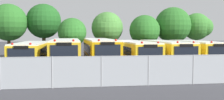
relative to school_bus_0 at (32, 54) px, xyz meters
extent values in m
plane|color=#38383D|center=(7.96, 0.04, -1.32)|extent=(160.00, 160.00, 0.00)
cube|color=yellow|center=(0.00, 0.03, -0.02)|extent=(2.65, 9.72, 1.91)
cube|color=white|center=(0.00, 0.03, 0.99)|extent=(2.60, 9.52, 0.12)
cube|color=black|center=(-0.13, -4.87, -0.79)|extent=(2.46, 0.22, 0.36)
cube|color=black|center=(-0.13, -4.82, 0.32)|extent=(1.97, 0.11, 0.92)
cube|color=black|center=(1.23, 0.30, 0.29)|extent=(0.24, 7.53, 0.69)
cube|color=black|center=(-1.21, 0.36, 0.29)|extent=(0.24, 7.53, 0.69)
cube|color=black|center=(0.00, 0.03, -0.40)|extent=(2.68, 9.82, 0.10)
sphere|color=red|center=(0.54, -4.67, 1.09)|extent=(0.18, 0.18, 0.18)
sphere|color=red|center=(-0.78, -4.63, 1.09)|extent=(0.18, 0.18, 0.18)
cube|color=black|center=(-0.13, -4.83, 0.83)|extent=(1.08, 0.11, 0.24)
cylinder|color=black|center=(0.97, -3.43, -0.82)|extent=(0.31, 1.01, 1.00)
cylinder|color=black|center=(-1.15, -3.37, -0.82)|extent=(0.31, 1.01, 1.00)
cylinder|color=black|center=(1.14, 3.03, -0.82)|extent=(0.31, 1.01, 1.00)
cylinder|color=black|center=(-0.98, 3.09, -0.82)|extent=(0.31, 1.01, 1.00)
cube|color=yellow|center=(3.05, -0.06, 0.11)|extent=(2.52, 10.72, 2.17)
cube|color=white|center=(3.05, -0.06, 1.26)|extent=(2.47, 10.51, 0.12)
cube|color=black|center=(3.07, -5.49, -0.79)|extent=(2.53, 0.17, 0.36)
cube|color=black|center=(3.07, -5.44, 0.50)|extent=(2.03, 0.07, 1.04)
cube|color=black|center=(4.30, 0.24, 0.46)|extent=(0.07, 8.36, 0.78)
cube|color=black|center=(1.79, 0.23, 0.46)|extent=(0.07, 8.36, 0.78)
cube|color=black|center=(3.05, -0.06, -0.32)|extent=(2.54, 10.83, 0.10)
sphere|color=red|center=(3.75, -5.27, 1.36)|extent=(0.18, 0.18, 0.18)
sphere|color=red|center=(2.38, -5.27, 1.36)|extent=(0.18, 0.18, 0.18)
cube|color=black|center=(3.07, -5.45, 1.10)|extent=(1.12, 0.08, 0.24)
cylinder|color=black|center=(4.16, -4.01, -0.82)|extent=(0.28, 1.00, 1.00)
cylinder|color=black|center=(1.96, -4.02, -0.82)|extent=(0.28, 1.00, 1.00)
cylinder|color=black|center=(4.13, 3.50, -0.82)|extent=(0.28, 1.00, 1.00)
cylinder|color=black|center=(1.93, 3.49, -0.82)|extent=(0.28, 1.00, 1.00)
cube|color=#EAA80C|center=(6.26, 0.27, 0.12)|extent=(2.58, 11.02, 2.18)
cube|color=white|center=(6.26, 0.27, 1.27)|extent=(2.53, 10.80, 0.12)
cube|color=black|center=(6.35, -5.30, -0.79)|extent=(2.46, 0.20, 0.36)
cube|color=black|center=(6.35, -5.25, 0.51)|extent=(1.97, 0.09, 1.05)
cube|color=black|center=(7.48, 0.59, 0.46)|extent=(0.18, 8.57, 0.78)
cube|color=black|center=(5.03, 0.55, 0.46)|extent=(0.18, 8.57, 0.78)
cube|color=black|center=(6.26, 0.27, -0.32)|extent=(2.61, 11.13, 0.10)
sphere|color=red|center=(7.01, -5.06, 1.37)|extent=(0.18, 0.18, 0.18)
sphere|color=red|center=(5.68, -5.09, 1.37)|extent=(0.18, 0.18, 0.18)
cube|color=black|center=(6.35, -5.26, 1.11)|extent=(1.08, 0.10, 0.24)
cylinder|color=black|center=(7.39, -3.81, -0.82)|extent=(0.30, 1.00, 1.00)
cylinder|color=black|center=(5.26, -3.84, -0.82)|extent=(0.30, 1.00, 1.00)
cylinder|color=black|center=(7.26, 3.97, -0.82)|extent=(0.30, 1.00, 1.00)
cylinder|color=black|center=(5.14, 3.94, -0.82)|extent=(0.30, 1.00, 1.00)
cube|color=yellow|center=(9.64, -0.07, 0.01)|extent=(2.55, 10.44, 1.97)
cube|color=white|center=(9.64, -0.07, 1.06)|extent=(2.50, 10.23, 0.12)
cube|color=black|center=(9.72, -5.35, -0.79)|extent=(2.46, 0.19, 0.36)
cube|color=black|center=(9.71, -5.30, 0.37)|extent=(1.97, 0.09, 0.95)
cube|color=black|center=(10.86, 0.24, 0.33)|extent=(0.16, 8.12, 0.71)
cube|color=black|center=(8.41, 0.21, 0.33)|extent=(0.16, 8.12, 0.71)
cube|color=black|center=(9.64, -0.07, -0.38)|extent=(2.58, 10.55, 0.10)
sphere|color=red|center=(10.37, -5.12, 1.16)|extent=(0.18, 0.18, 0.18)
sphere|color=red|center=(9.05, -5.14, 1.16)|extent=(0.18, 0.18, 0.18)
cube|color=black|center=(9.71, -5.31, 0.90)|extent=(1.08, 0.10, 0.24)
cylinder|color=black|center=(10.76, -3.86, -0.82)|extent=(0.29, 1.00, 1.00)
cylinder|color=black|center=(8.63, -3.89, -0.82)|extent=(0.29, 1.00, 1.00)
cylinder|color=black|center=(10.65, 3.35, -0.82)|extent=(0.29, 1.00, 1.00)
cylinder|color=black|center=(8.53, 3.32, -0.82)|extent=(0.29, 1.00, 1.00)
cube|color=yellow|center=(12.68, -0.01, 0.02)|extent=(2.57, 10.17, 1.98)
cube|color=white|center=(12.68, -0.01, 1.07)|extent=(2.51, 9.96, 0.12)
cube|color=black|center=(12.73, -5.15, -0.79)|extent=(2.53, 0.18, 0.36)
cube|color=black|center=(12.73, -5.10, 0.37)|extent=(2.03, 0.08, 0.95)
cube|color=black|center=(13.94, 0.30, 0.34)|extent=(0.11, 7.91, 0.71)
cube|color=black|center=(11.42, 0.28, 0.34)|extent=(0.11, 7.91, 0.71)
cube|color=black|center=(12.68, -0.01, -0.38)|extent=(2.59, 10.27, 0.10)
sphere|color=red|center=(13.41, -4.93, 1.17)|extent=(0.18, 0.18, 0.18)
sphere|color=red|center=(12.04, -4.94, 1.17)|extent=(0.18, 0.18, 0.18)
cube|color=black|center=(12.73, -5.11, 0.91)|extent=(1.11, 0.09, 0.24)
cylinder|color=black|center=(13.81, -3.67, -0.82)|extent=(0.29, 1.00, 1.00)
cylinder|color=black|center=(11.62, -3.69, -0.82)|extent=(0.29, 1.00, 1.00)
cylinder|color=black|center=(13.75, 3.27, -0.82)|extent=(0.29, 1.00, 1.00)
cylinder|color=black|center=(11.56, 3.25, -0.82)|extent=(0.29, 1.00, 1.00)
cube|color=yellow|center=(15.92, 0.04, 0.01)|extent=(2.71, 9.68, 1.96)
cube|color=white|center=(15.92, 0.04, 1.05)|extent=(2.65, 9.49, 0.12)
cube|color=black|center=(15.79, -4.84, -0.79)|extent=(2.50, 0.23, 0.36)
cube|color=black|center=(15.79, -4.79, 0.36)|extent=(2.01, 0.11, 0.94)
cube|color=black|center=(17.17, 0.31, 0.32)|extent=(0.24, 7.50, 0.71)
cube|color=black|center=(14.68, 0.37, 0.32)|extent=(0.24, 7.50, 0.71)
cube|color=black|center=(15.92, 0.04, -0.38)|extent=(2.73, 9.78, 0.10)
sphere|color=red|center=(15.12, -4.60, 1.15)|extent=(0.18, 0.18, 0.18)
cube|color=black|center=(15.79, -4.80, 0.89)|extent=(1.11, 0.11, 0.24)
cylinder|color=black|center=(16.92, -3.40, -0.82)|extent=(0.31, 1.01, 1.00)
cylinder|color=black|center=(14.74, -3.34, -0.82)|extent=(0.31, 1.01, 1.00)
cylinder|color=black|center=(17.09, 3.02, -0.82)|extent=(0.31, 1.01, 1.00)
cylinder|color=black|center=(14.91, 3.08, -0.82)|extent=(0.31, 1.01, 1.00)
cylinder|color=#4C3823|center=(-3.89, 8.67, 0.09)|extent=(0.38, 0.38, 2.82)
sphere|color=#286623|center=(-3.89, 8.67, 3.17)|extent=(4.47, 4.47, 4.47)
sphere|color=#286623|center=(-3.70, 8.40, 3.28)|extent=(3.45, 3.45, 3.45)
cylinder|color=#4C3823|center=(0.12, 9.79, 0.22)|extent=(0.45, 0.45, 3.09)
sphere|color=#1E561E|center=(0.12, 9.79, 3.40)|extent=(4.36, 4.36, 4.36)
sphere|color=#1E561E|center=(0.86, 9.85, 3.83)|extent=(2.67, 2.67, 2.67)
cylinder|color=#4C3823|center=(3.67, 7.10, -0.30)|extent=(0.28, 0.28, 2.05)
sphere|color=#286623|center=(3.67, 7.10, 2.00)|extent=(3.39, 3.39, 3.39)
sphere|color=#286623|center=(3.82, 7.19, 2.01)|extent=(2.33, 2.33, 2.33)
cylinder|color=#4C3823|center=(8.09, 8.80, -0.12)|extent=(0.48, 0.48, 2.40)
sphere|color=#478438|center=(8.09, 8.80, 2.58)|extent=(4.00, 4.00, 4.00)
sphere|color=#478438|center=(8.12, 8.43, 2.97)|extent=(3.13, 3.13, 3.13)
cylinder|color=#4C3823|center=(12.62, 7.48, -0.25)|extent=(0.32, 0.32, 2.14)
sphere|color=#286623|center=(12.62, 7.48, 2.24)|extent=(3.81, 3.81, 3.81)
sphere|color=#286623|center=(12.66, 7.54, 2.34)|extent=(2.67, 2.67, 2.67)
cylinder|color=#4C3823|center=(16.56, 8.19, -0.07)|extent=(0.40, 0.40, 2.50)
sphere|color=#286623|center=(16.56, 8.19, 2.91)|extent=(4.63, 4.63, 4.63)
sphere|color=#286623|center=(15.86, 8.04, 3.02)|extent=(2.68, 2.68, 2.68)
cylinder|color=#4C3823|center=(19.96, 8.59, 0.04)|extent=(0.38, 0.38, 2.72)
sphere|color=#387A2D|center=(19.96, 8.59, 2.74)|extent=(3.58, 3.58, 3.58)
sphere|color=#387A2D|center=(20.76, 8.23, 2.70)|extent=(2.52, 2.52, 2.52)
cylinder|color=#9EA0A3|center=(-0.41, -9.84, -0.38)|extent=(0.07, 0.07, 1.88)
cylinder|color=#9EA0A3|center=(2.49, -9.84, -0.38)|extent=(0.07, 0.07, 1.88)
cylinder|color=#9EA0A3|center=(5.38, -9.84, -0.38)|extent=(0.07, 0.07, 1.88)
cylinder|color=#9EA0A3|center=(8.27, -9.84, -0.38)|extent=(0.07, 0.07, 1.88)
cylinder|color=#9EA0A3|center=(11.16, -9.84, -0.38)|extent=(0.07, 0.07, 1.88)
cube|color=#ADB2B7|center=(8.27, -9.84, -0.38)|extent=(23.14, 0.02, 1.84)
cylinder|color=#9EA0A3|center=(8.27, -9.84, 0.53)|extent=(23.14, 0.04, 0.04)
camera|label=1|loc=(3.65, -26.22, 1.92)|focal=44.54mm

